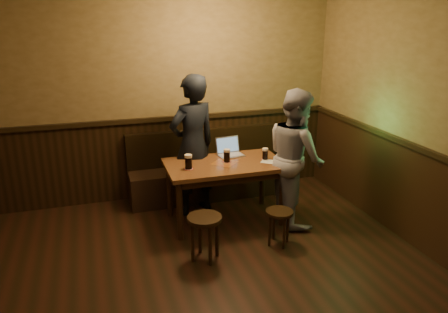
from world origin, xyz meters
name	(u,v)px	position (x,y,z in m)	size (l,w,h in m)	color
room	(216,187)	(0.00, 0.22, 1.20)	(5.04, 6.04, 2.84)	black
bench	(207,175)	(0.61, 2.75, 0.31)	(2.20, 0.50, 0.95)	black
pub_table	(225,171)	(0.61, 1.92, 0.67)	(1.45, 0.84, 0.78)	brown
stool_left	(205,225)	(0.14, 1.10, 0.40)	(0.42, 0.42, 0.50)	black
stool_right	(279,218)	(1.02, 1.16, 0.33)	(0.33, 0.33, 0.41)	black
pint_left	(188,162)	(0.15, 1.85, 0.86)	(0.12, 0.12, 0.18)	maroon
pint_mid	(227,156)	(0.65, 1.94, 0.86)	(0.11, 0.11, 0.17)	maroon
pint_right	(265,154)	(1.14, 1.89, 0.85)	(0.10, 0.10, 0.15)	maroon
laptop	(229,151)	(0.77, 2.20, 0.83)	(0.34, 0.29, 0.23)	silver
menu	(270,162)	(1.17, 1.79, 0.77)	(0.22, 0.15, 0.00)	silver
person_suit	(193,145)	(0.31, 2.31, 0.91)	(0.66, 0.44, 1.82)	black
person_grey	(296,157)	(1.45, 1.68, 0.84)	(0.82, 0.64, 1.68)	gray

